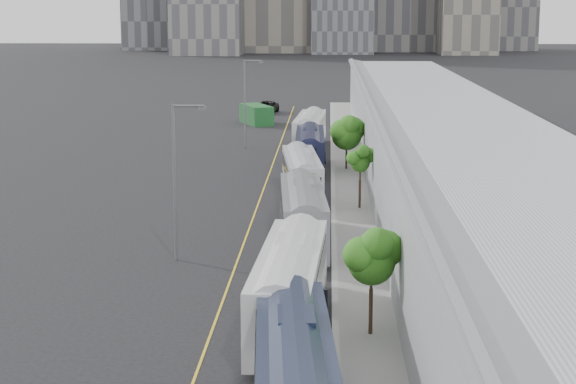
# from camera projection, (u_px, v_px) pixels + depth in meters

# --- Properties ---
(sidewalk) EXTENTS (10.00, 170.00, 0.12)m
(sidewalk) POSITION_uv_depth(u_px,v_px,m) (404.00, 222.00, 66.15)
(sidewalk) COLOR gray
(sidewalk) RESTS_ON ground
(lane_line) EXTENTS (0.12, 160.00, 0.02)m
(lane_line) POSITION_uv_depth(u_px,v_px,m) (252.00, 221.00, 66.60)
(lane_line) COLOR gold
(lane_line) RESTS_ON ground
(depot) EXTENTS (12.45, 160.40, 7.20)m
(depot) POSITION_uv_depth(u_px,v_px,m) (464.00, 173.00, 65.33)
(depot) COLOR gray
(depot) RESTS_ON ground
(bus_2) EXTENTS (3.33, 13.65, 3.96)m
(bus_2) POSITION_uv_depth(u_px,v_px,m) (290.00, 294.00, 44.04)
(bus_2) COLOR silver
(bus_2) RESTS_ON ground
(bus_3) EXTENTS (3.42, 13.06, 3.78)m
(bus_3) POSITION_uv_depth(u_px,v_px,m) (303.00, 220.00, 59.69)
(bus_3) COLOR slate
(bus_3) RESTS_ON ground
(bus_4) EXTENTS (3.61, 12.48, 3.60)m
(bus_4) POSITION_uv_depth(u_px,v_px,m) (302.00, 179.00, 74.53)
(bus_4) COLOR silver
(bus_4) RESTS_ON ground
(bus_5) EXTENTS (2.83, 12.69, 3.70)m
(bus_5) POSITION_uv_depth(u_px,v_px,m) (310.00, 153.00, 87.55)
(bus_5) COLOR #161831
(bus_5) RESTS_ON ground
(bus_6) EXTENTS (3.32, 13.07, 3.78)m
(bus_6) POSITION_uv_depth(u_px,v_px,m) (310.00, 134.00, 100.92)
(bus_6) COLOR white
(bus_6) RESTS_ON ground
(tree_1) EXTENTS (2.15, 2.15, 4.88)m
(tree_1) POSITION_uv_depth(u_px,v_px,m) (372.00, 255.00, 42.61)
(tree_1) COLOR black
(tree_1) RESTS_ON ground
(tree_2) EXTENTS (1.42, 1.42, 4.40)m
(tree_2) POSITION_uv_depth(u_px,v_px,m) (360.00, 161.00, 69.98)
(tree_2) COLOR black
(tree_2) RESTS_ON ground
(tree_3) EXTENTS (2.77, 2.77, 5.02)m
(tree_3) POSITION_uv_depth(u_px,v_px,m) (347.00, 130.00, 87.27)
(tree_3) COLOR black
(tree_3) RESTS_ON ground
(street_lamp_near) EXTENTS (2.04, 0.22, 9.17)m
(street_lamp_near) POSITION_uv_depth(u_px,v_px,m) (177.00, 171.00, 55.42)
(street_lamp_near) COLOR #59595E
(street_lamp_near) RESTS_ON ground
(street_lamp_far) EXTENTS (2.04, 0.22, 9.29)m
(street_lamp_far) POSITION_uv_depth(u_px,v_px,m) (246.00, 98.00, 100.40)
(street_lamp_far) COLOR #59595E
(street_lamp_far) RESTS_ON ground
(shipping_container) EXTENTS (4.88, 6.95, 2.42)m
(shipping_container) POSITION_uv_depth(u_px,v_px,m) (256.00, 115.00, 122.68)
(shipping_container) COLOR #174B1F
(shipping_container) RESTS_ON ground
(suv) EXTENTS (3.56, 6.31, 1.66)m
(suv) POSITION_uv_depth(u_px,v_px,m) (266.00, 107.00, 135.60)
(suv) COLOR black
(suv) RESTS_ON ground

